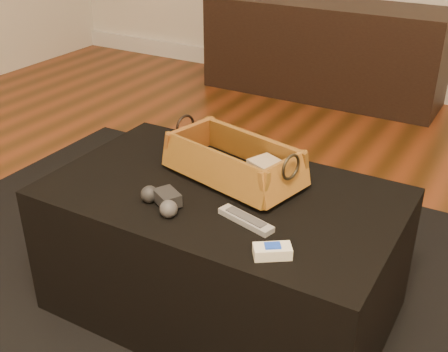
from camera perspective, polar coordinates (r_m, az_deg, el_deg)
The scene contains 10 objects.
baseboard at distance 3.78m, azimuth 16.68°, elevation 8.81°, with size 5.00×0.04×0.12m, color white.
media_cabinet at distance 3.62m, azimuth 10.03°, elevation 12.52°, with size 1.47×0.45×0.58m, color black.
area_rug at distance 1.81m, azimuth -1.06°, elevation -14.03°, with size 2.60×2.00×0.01m, color black.
ottoman at distance 1.71m, azimuth -0.25°, elevation -7.63°, with size 1.00×0.60×0.42m, color black.
tv_remote at distance 1.65m, azimuth 0.09°, elevation 0.63°, with size 0.22×0.05×0.02m, color black.
cloth_bundle at distance 1.60m, azimuth 4.62°, elevation 0.35°, with size 0.11×0.08×0.06m, color #C8B28B.
wicker_basket at distance 1.64m, azimuth 0.99°, elevation 1.29°, with size 0.45×0.30×0.14m.
game_controller at distance 1.51m, azimuth -6.30°, elevation -2.44°, with size 0.15×0.12×0.05m.
silver_remote at distance 1.44m, azimuth 2.23°, elevation -4.46°, with size 0.17×0.08×0.02m.
cream_gadget at distance 1.32m, azimuth 4.94°, elevation -7.61°, with size 0.10×0.09×0.03m.
Camera 1 is at (0.79, -0.78, 1.21)m, focal length 45.00 mm.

